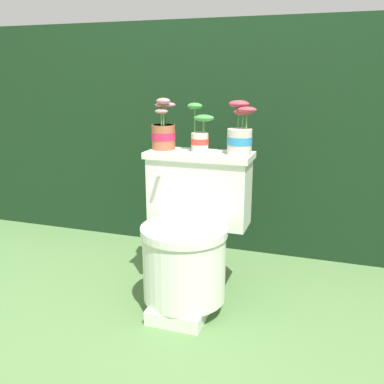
{
  "coord_description": "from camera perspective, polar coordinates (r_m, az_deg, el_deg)",
  "views": [
    {
      "loc": [
        0.6,
        -1.64,
        1.05
      ],
      "look_at": [
        0.01,
        0.13,
        0.53
      ],
      "focal_mm": 40.0,
      "sensor_mm": 36.0,
      "label": 1
    }
  ],
  "objects": [
    {
      "name": "potted_plant_left",
      "position": [
        2.06,
        -3.83,
        8.05
      ],
      "size": [
        0.12,
        0.12,
        0.25
      ],
      "color": "#9E5638",
      "rests_on": "toilet"
    },
    {
      "name": "toilet",
      "position": [
        1.97,
        -0.26,
        -5.92
      ],
      "size": [
        0.5,
        0.52,
        0.7
      ],
      "color": "silver",
      "rests_on": "ground"
    },
    {
      "name": "hedge_backdrop",
      "position": [
        2.89,
        6.3,
        7.91
      ],
      "size": [
        3.56,
        0.77,
        1.35
      ],
      "color": "black",
      "rests_on": "ground"
    },
    {
      "name": "ground_plane",
      "position": [
        2.03,
        -1.56,
        -15.6
      ],
      "size": [
        12.0,
        12.0,
        0.0
      ],
      "primitive_type": "plane",
      "color": "#4C703D"
    },
    {
      "name": "potted_plant_middle",
      "position": [
        1.94,
        6.43,
        7.69
      ],
      "size": [
        0.13,
        0.11,
        0.24
      ],
      "color": "beige",
      "rests_on": "toilet"
    },
    {
      "name": "potted_plant_midleft",
      "position": [
        2.0,
        1.1,
        7.87
      ],
      "size": [
        0.13,
        0.08,
        0.22
      ],
      "color": "beige",
      "rests_on": "toilet"
    }
  ]
}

